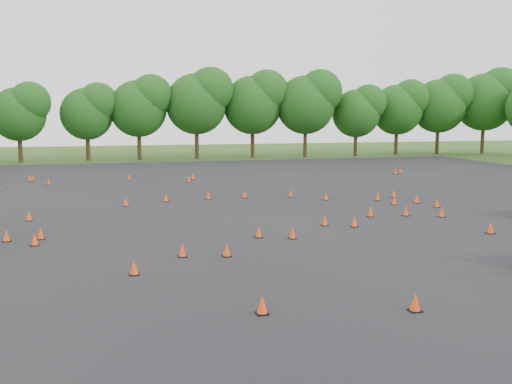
# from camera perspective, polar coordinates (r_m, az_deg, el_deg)

# --- Properties ---
(ground) EXTENTS (140.00, 140.00, 0.00)m
(ground) POSITION_cam_1_polar(r_m,az_deg,el_deg) (23.33, 2.47, -4.21)
(ground) COLOR #2D5119
(ground) RESTS_ON ground
(asphalt_pad) EXTENTS (62.00, 62.00, 0.00)m
(asphalt_pad) POSITION_cam_1_polar(r_m,az_deg,el_deg) (29.02, -0.99, -1.82)
(asphalt_pad) COLOR black
(asphalt_pad) RESTS_ON ground
(treeline) EXTENTS (87.34, 32.03, 11.02)m
(treeline) POSITION_cam_1_polar(r_m,az_deg,el_deg) (57.89, -3.64, 7.61)
(treeline) COLOR #1B4B15
(treeline) RESTS_ON ground
(traffic_cones) EXTENTS (35.86, 32.61, 0.45)m
(traffic_cones) POSITION_cam_1_polar(r_m,az_deg,el_deg) (28.30, -1.85, -1.61)
(traffic_cones) COLOR #F8450A
(traffic_cones) RESTS_ON asphalt_pad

